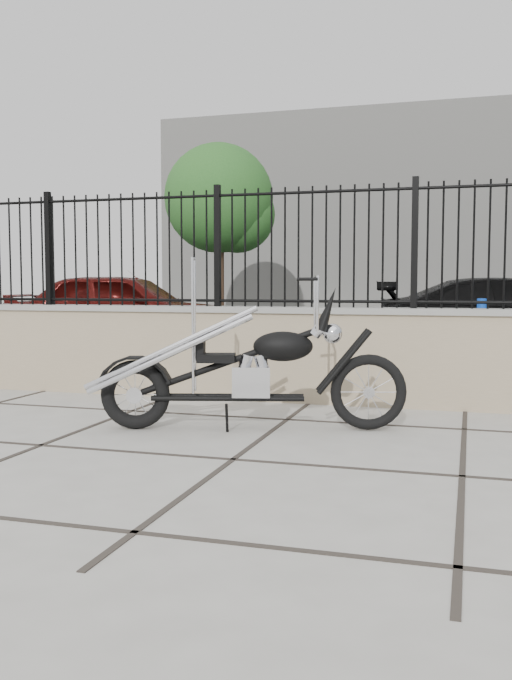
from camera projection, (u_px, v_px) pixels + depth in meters
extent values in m
plane|color=#99968E|center=(233.00, 460.00, 4.89)|extent=(90.00, 90.00, 0.00)
plane|color=black|center=(402.00, 335.00, 16.83)|extent=(30.00, 30.00, 0.00)
cube|color=gray|center=(311.00, 355.00, 7.24)|extent=(14.00, 0.36, 0.96)
cube|color=black|center=(312.00, 247.00, 7.15)|extent=(14.00, 0.08, 1.20)
cube|color=beige|center=(434.00, 216.00, 29.89)|extent=(22.00, 6.00, 8.00)
imported|color=#460C0A|center=(125.00, 311.00, 12.71)|extent=(4.36, 2.24, 1.42)
cylinder|color=blue|center=(184.00, 338.00, 9.84)|extent=(0.13, 0.13, 0.89)
cylinder|color=#0B48A9|center=(481.00, 338.00, 9.21)|extent=(0.15, 0.15, 1.00)
cylinder|color=#382619|center=(219.00, 271.00, 22.28)|extent=(0.31, 0.31, 3.14)
sphere|color=#256329|center=(219.00, 193.00, 22.09)|extent=(3.35, 3.35, 3.35)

